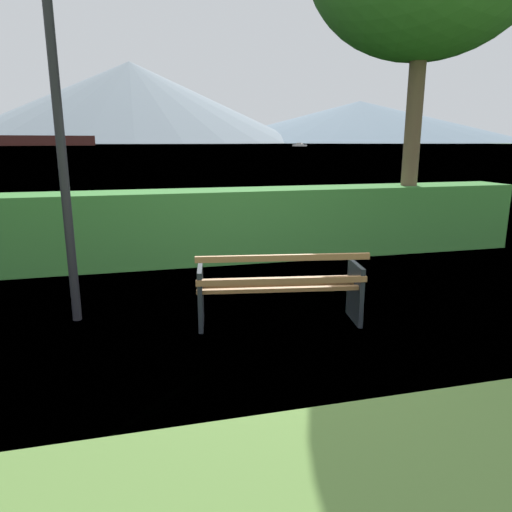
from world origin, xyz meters
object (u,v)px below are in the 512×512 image
park_bench (280,288)px  lamp_post (54,69)px  cargo_ship_large (0,137)px  fishing_boat_near (300,145)px

park_bench → lamp_post: size_ratio=0.47×
park_bench → lamp_post: 3.29m
cargo_ship_large → fishing_boat_near: cargo_ship_large is taller
fishing_boat_near → cargo_ship_large: bearing=156.2°
park_bench → lamp_post: (-2.23, 0.71, 2.30)m
cargo_ship_large → fishing_boat_near: 136.28m
park_bench → lamp_post: lamp_post is taller
cargo_ship_large → fishing_boat_near: (124.62, -55.04, -3.53)m
park_bench → cargo_ship_large: bearing=104.0°
cargo_ship_large → park_bench: bearing=-76.0°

